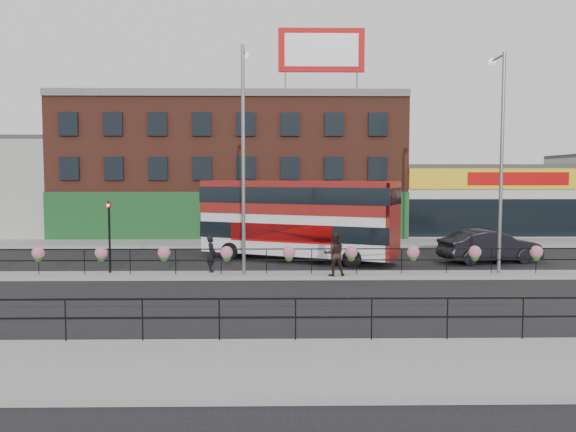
{
  "coord_description": "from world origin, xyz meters",
  "views": [
    {
      "loc": [
        -0.42,
        -24.56,
        4.43
      ],
      "look_at": [
        0.0,
        3.0,
        2.5
      ],
      "focal_mm": 35.0,
      "sensor_mm": 36.0,
      "label": 1
    }
  ],
  "objects_px": {
    "pedestrian_a": "(211,254)",
    "lamp_column_west": "(244,140)",
    "lamp_column_east": "(500,143)",
    "double_decker_bus": "(298,212)",
    "pedestrian_b": "(334,254)",
    "car": "(490,246)"
  },
  "relations": [
    {
      "from": "pedestrian_b",
      "to": "double_decker_bus",
      "type": "bearing_deg",
      "value": -79.96
    },
    {
      "from": "double_decker_bus",
      "to": "pedestrian_b",
      "type": "bearing_deg",
      "value": -75.48
    },
    {
      "from": "car",
      "to": "lamp_column_west",
      "type": "height_order",
      "value": "lamp_column_west"
    },
    {
      "from": "double_decker_bus",
      "to": "lamp_column_east",
      "type": "xyz_separation_m",
      "value": [
        8.81,
        -4.54,
        3.31
      ]
    },
    {
      "from": "lamp_column_west",
      "to": "lamp_column_east",
      "type": "height_order",
      "value": "lamp_column_west"
    },
    {
      "from": "double_decker_bus",
      "to": "lamp_column_east",
      "type": "distance_m",
      "value": 10.45
    },
    {
      "from": "double_decker_bus",
      "to": "car",
      "type": "relative_size",
      "value": 1.96
    },
    {
      "from": "double_decker_bus",
      "to": "pedestrian_b",
      "type": "distance_m",
      "value": 5.76
    },
    {
      "from": "lamp_column_east",
      "to": "lamp_column_west",
      "type": "bearing_deg",
      "value": -179.25
    },
    {
      "from": "pedestrian_a",
      "to": "double_decker_bus",
      "type": "bearing_deg",
      "value": -46.51
    },
    {
      "from": "lamp_column_west",
      "to": "lamp_column_east",
      "type": "relative_size",
      "value": 1.03
    },
    {
      "from": "double_decker_bus",
      "to": "lamp_column_west",
      "type": "xyz_separation_m",
      "value": [
        -2.54,
        -4.69,
        3.46
      ]
    },
    {
      "from": "car",
      "to": "pedestrian_b",
      "type": "relative_size",
      "value": 2.82
    },
    {
      "from": "car",
      "to": "lamp_column_west",
      "type": "relative_size",
      "value": 0.54
    },
    {
      "from": "pedestrian_a",
      "to": "lamp_column_west",
      "type": "bearing_deg",
      "value": -107.63
    },
    {
      "from": "car",
      "to": "pedestrian_b",
      "type": "distance_m",
      "value": 9.69
    },
    {
      "from": "double_decker_bus",
      "to": "pedestrian_a",
      "type": "bearing_deg",
      "value": -133.21
    },
    {
      "from": "lamp_column_west",
      "to": "lamp_column_east",
      "type": "xyz_separation_m",
      "value": [
        11.34,
        0.15,
        -0.15
      ]
    },
    {
      "from": "pedestrian_a",
      "to": "lamp_column_east",
      "type": "xyz_separation_m",
      "value": [
        12.85,
        -0.24,
        4.94
      ]
    },
    {
      "from": "car",
      "to": "lamp_column_east",
      "type": "bearing_deg",
      "value": 152.89
    },
    {
      "from": "pedestrian_a",
      "to": "lamp_column_west",
      "type": "relative_size",
      "value": 0.16
    },
    {
      "from": "car",
      "to": "pedestrian_a",
      "type": "height_order",
      "value": "pedestrian_a"
    }
  ]
}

